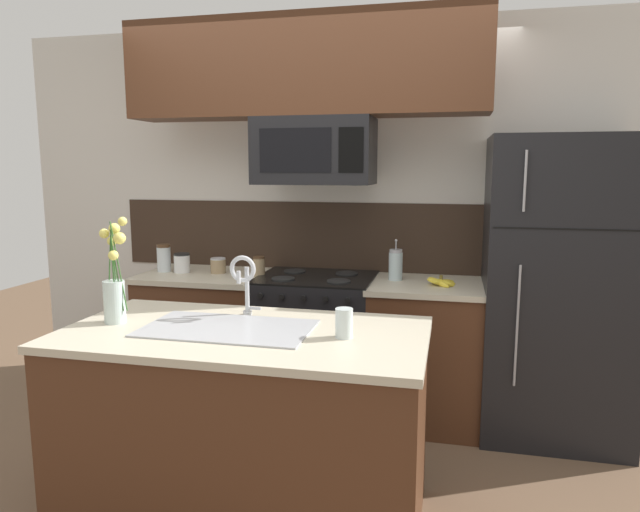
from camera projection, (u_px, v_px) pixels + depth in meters
ground_plane at (276, 478)px, 3.03m from camera, size 10.00×10.00×0.00m
rear_partition at (370, 215)px, 3.99m from camera, size 5.20×0.10×2.60m
splash_band at (326, 236)px, 4.03m from camera, size 3.07×0.01×0.48m
back_counter_left at (207, 337)px, 4.00m from camera, size 0.84×0.65×0.91m
back_counter_right at (425, 352)px, 3.66m from camera, size 0.72×0.65×0.91m
stove_range at (316, 344)px, 3.82m from camera, size 0.76×0.64×0.93m
microwave at (315, 151)px, 3.60m from camera, size 0.74×0.40×0.41m
upper_cabinet_band at (304, 68)px, 3.51m from camera, size 2.26×0.34×0.60m
refrigerator at (556, 289)px, 3.44m from camera, size 0.85×0.74×1.81m
storage_jar_tall at (164, 258)px, 3.98m from camera, size 0.09×0.09×0.19m
storage_jar_medium at (182, 263)px, 3.95m from camera, size 0.11×0.11×0.13m
storage_jar_short at (218, 265)px, 3.93m from camera, size 0.11×0.11×0.10m
storage_jar_squat at (259, 266)px, 3.82m from camera, size 0.08×0.08×0.13m
banana_bunch at (441, 282)px, 3.51m from camera, size 0.19×0.16×0.08m
french_press at (396, 265)px, 3.68m from camera, size 0.09×0.09×0.27m
island_counter at (246, 425)px, 2.63m from camera, size 1.63×0.86×0.91m
kitchen_sink at (228, 344)px, 2.58m from camera, size 0.76×0.44×0.16m
sink_faucet at (244, 277)px, 2.75m from camera, size 0.14×0.14×0.31m
drinking_glass at (344, 323)px, 2.43m from camera, size 0.08×0.08×0.13m
flower_vase at (115, 290)px, 2.66m from camera, size 0.16×0.11×0.50m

